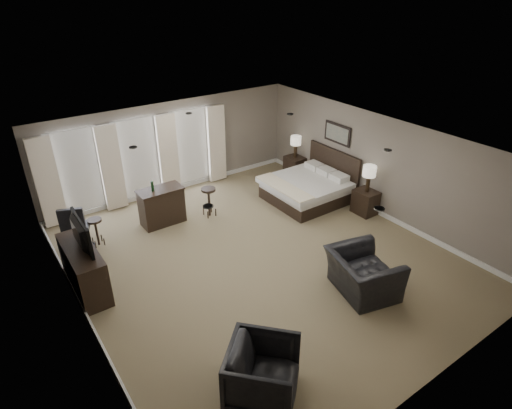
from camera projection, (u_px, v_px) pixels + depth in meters
room at (259, 206)px, 8.98m from camera, size 7.60×8.60×2.64m
window_bay at (140, 160)px, 11.48m from camera, size 5.25×0.20×2.30m
bed at (304, 180)px, 11.67m from camera, size 2.03×1.94×1.29m
nightstand_near at (365, 202)px, 11.23m from camera, size 0.48×0.59×0.64m
nightstand_far at (295, 167)px, 13.32m from camera, size 0.48×0.59×0.64m
lamp_near at (368, 179)px, 10.92m from camera, size 0.34×0.34×0.70m
lamp_far at (296, 147)px, 13.02m from camera, size 0.33×0.33×0.67m
wall_art at (337, 134)px, 11.72m from camera, size 0.04×0.96×0.56m
dresser at (84, 269)px, 8.40m from camera, size 0.53×1.66×0.96m
tv at (79, 245)px, 8.14m from camera, size 0.64×1.10×0.14m
armchair_near at (364, 268)px, 8.30m from camera, size 1.13×1.46×1.13m
armchair_far at (263, 370)px, 6.20m from camera, size 1.36×1.36×1.02m
bar_counter at (162, 206)px, 10.70m from camera, size 1.10×0.57×0.96m
bar_stool_left at (97, 232)px, 9.88m from camera, size 0.34×0.34×0.68m
bar_stool_right at (209, 202)px, 11.08m from camera, size 0.39×0.39×0.78m
desk_chair at (76, 227)px, 9.57m from camera, size 0.80×0.80×1.20m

